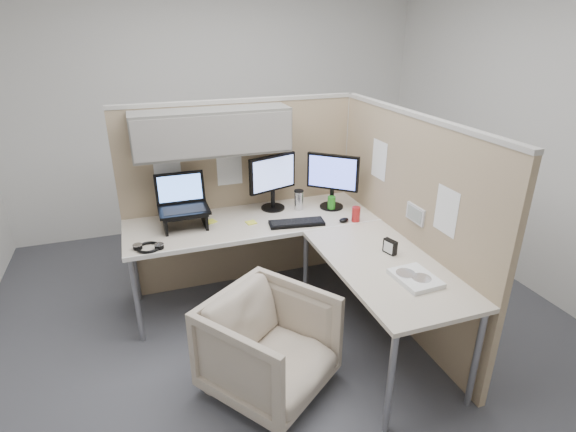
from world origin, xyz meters
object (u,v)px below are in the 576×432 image
object	(u,v)px
office_chair	(269,342)
desk	(297,242)
keyboard	(297,223)
monitor_left	(273,178)

from	to	relation	value
office_chair	desk	bearing A→B (deg)	20.89
desk	keyboard	size ratio (longest dim) A/B	4.64
office_chair	keyboard	xyz separation A→B (m)	(0.49, 0.84, 0.39)
monitor_left	office_chair	bearing A→B (deg)	-126.89
desk	office_chair	world-z (taller)	desk
keyboard	desk	bearing A→B (deg)	-102.40
desk	monitor_left	distance (m)	0.66
keyboard	monitor_left	bearing A→B (deg)	109.58
desk	monitor_left	xyz separation A→B (m)	(-0.00, 0.58, 0.32)
monitor_left	keyboard	distance (m)	0.46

